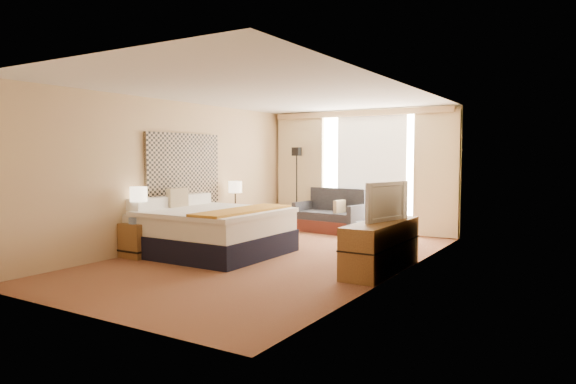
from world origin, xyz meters
The scene contains 21 objects.
floor centered at (0.00, 0.00, 0.00)m, with size 4.20×7.00×0.02m, color #542018.
ceiling centered at (0.00, 0.00, 2.60)m, with size 4.20×7.00×0.02m, color silver.
wall_back centered at (0.00, 3.50, 1.30)m, with size 4.20×0.02×2.60m, color tan.
wall_front centered at (0.00, -3.50, 1.30)m, with size 4.20×0.02×2.60m, color tan.
wall_left centered at (-2.10, 0.00, 1.30)m, with size 0.02×7.00×2.60m, color tan.
wall_right centered at (2.10, 0.00, 1.30)m, with size 0.02×7.00×2.60m, color tan.
headboard centered at (-2.06, 0.20, 1.28)m, with size 0.06×1.85×1.50m, color black.
nightstand_left centered at (-1.87, -1.05, 0.28)m, with size 0.45×0.52×0.55m, color olive.
nightstand_right centered at (-1.87, 1.45, 0.28)m, with size 0.45×0.52×0.55m, color olive.
media_dresser centered at (1.83, 0.00, 0.35)m, with size 0.50×1.80×0.70m, color olive.
window centered at (0.25, 3.47, 1.32)m, with size 2.30×0.02×2.30m, color white.
curtains centered at (0.00, 3.39, 1.41)m, with size 4.12×0.19×2.56m.
bed centered at (-1.06, -0.24, 0.39)m, with size 2.19×2.00×1.06m.
loveseat centered at (-0.48, 3.04, 0.30)m, with size 1.54×0.93×0.92m.
floor_lamp centered at (-1.40, 3.11, 1.28)m, with size 0.23×0.23×1.81m.
desk_chair centered at (1.01, 1.52, 0.41)m, with size 0.45×0.45×0.91m.
lamp_left centered at (-1.89, -1.04, 0.99)m, with size 0.27×0.27×0.57m.
lamp_right centered at (-1.84, 1.44, 0.99)m, with size 0.27×0.27×0.56m.
tissue_box centered at (-1.83, -1.21, 0.60)m, with size 0.11×0.11×0.10m, color #85A1CE.
telephone centered at (-1.75, 1.56, 0.58)m, with size 0.16×0.13×0.06m, color black.
television centered at (1.78, 0.11, 0.98)m, with size 0.96×0.13×0.55m, color black.
Camera 1 is at (4.45, -6.77, 1.62)m, focal length 32.00 mm.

